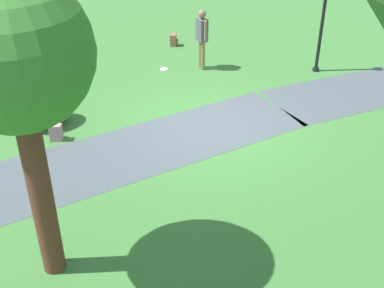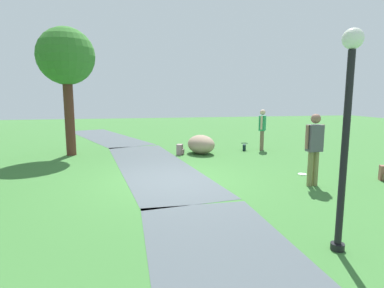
# 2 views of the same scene
# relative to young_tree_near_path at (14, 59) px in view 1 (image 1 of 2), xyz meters

# --- Properties ---
(ground_plane) EXTENTS (48.00, 48.00, 0.00)m
(ground_plane) POSITION_rel_young_tree_near_path_xyz_m (-4.39, -3.23, -3.60)
(ground_plane) COLOR #3A7133
(footpath_segment_mid) EXTENTS (8.23, 3.30, 0.01)m
(footpath_segment_mid) POSITION_rel_young_tree_near_path_xyz_m (-2.43, -2.94, -3.59)
(footpath_segment_mid) COLOR #464F54
(footpath_segment_mid) RESTS_ON ground
(young_tree_near_path) EXTENTS (2.08, 2.08, 4.72)m
(young_tree_near_path) POSITION_rel_young_tree_near_path_xyz_m (0.00, 0.00, 0.00)
(young_tree_near_path) COLOR brown
(young_tree_near_path) RESTS_ON ground
(lamp_post) EXTENTS (0.28, 0.28, 3.15)m
(lamp_post) POSITION_rel_young_tree_near_path_xyz_m (-8.69, -5.18, -1.63)
(lamp_post) COLOR black
(lamp_post) RESTS_ON ground
(lawn_boulder) EXTENTS (1.51, 1.25, 0.73)m
(lawn_boulder) POSITION_rel_young_tree_near_path_xyz_m (-0.68, -4.93, -3.23)
(lawn_boulder) COLOR tan
(lawn_boulder) RESTS_ON ground
(woman_with_handbag) EXTENTS (0.45, 0.40, 1.68)m
(woman_with_handbag) POSITION_rel_young_tree_near_path_xyz_m (-0.38, -7.60, -2.62)
(woman_with_handbag) COLOR #775E4A
(woman_with_handbag) RESTS_ON ground
(man_near_boulder) EXTENTS (0.26, 0.52, 1.81)m
(man_near_boulder) POSITION_rel_young_tree_near_path_xyz_m (-5.57, -6.70, -2.53)
(man_near_boulder) COLOR olive
(man_near_boulder) RESTS_ON ground
(handbag_on_grass) EXTENTS (0.35, 0.35, 0.31)m
(handbag_on_grass) POSITION_rel_young_tree_near_path_xyz_m (-0.31, -6.86, -3.45)
(handbag_on_grass) COLOR black
(handbag_on_grass) RESTS_ON ground
(backpack_by_boulder) EXTENTS (0.34, 0.33, 0.40)m
(backpack_by_boulder) POSITION_rel_young_tree_near_path_xyz_m (-0.74, -4.09, -3.40)
(backpack_by_boulder) COLOR gray
(backpack_by_boulder) RESTS_ON ground
(spare_backpack_on_lawn) EXTENTS (0.34, 0.34, 0.40)m
(spare_backpack_on_lawn) POSITION_rel_young_tree_near_path_xyz_m (-5.51, -8.90, -3.40)
(spare_backpack_on_lawn) COLOR brown
(spare_backpack_on_lawn) RESTS_ON ground
(frisbee_on_grass) EXTENTS (0.24, 0.24, 0.02)m
(frisbee_on_grass) POSITION_rel_young_tree_near_path_xyz_m (-4.48, -7.06, -3.59)
(frisbee_on_grass) COLOR white
(frisbee_on_grass) RESTS_ON ground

